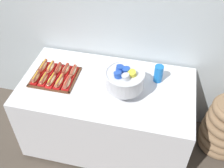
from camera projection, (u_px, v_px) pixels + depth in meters
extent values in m
plane|color=#4C4238|center=(108.00, 138.00, 2.97)|extent=(10.00, 10.00, 0.00)
cube|color=#B2BCC1|center=(119.00, 7.00, 2.44)|extent=(6.00, 0.10, 2.60)
cube|color=silver|center=(107.00, 113.00, 2.69)|extent=(1.57, 0.85, 0.75)
cylinder|color=black|center=(39.00, 148.00, 2.84)|extent=(0.05, 0.05, 0.04)
cylinder|color=black|center=(60.00, 106.00, 3.29)|extent=(0.05, 0.05, 0.04)
cylinder|color=black|center=(171.00, 126.00, 3.06)|extent=(0.05, 0.05, 0.04)
torus|color=#896B4C|center=(219.00, 141.00, 2.87)|extent=(0.45, 0.45, 0.09)
torus|color=#896B4C|center=(221.00, 136.00, 2.80)|extent=(0.47, 0.47, 0.09)
torus|color=#896B4C|center=(224.00, 129.00, 2.73)|extent=(0.46, 0.46, 0.09)
cube|color=#56331E|center=(55.00, 77.00, 2.51)|extent=(0.41, 0.36, 0.01)
cube|color=#56331E|center=(48.00, 89.00, 2.38)|extent=(0.41, 0.02, 0.01)
cube|color=#56331E|center=(62.00, 65.00, 2.63)|extent=(0.41, 0.02, 0.01)
cube|color=#56331E|center=(36.00, 73.00, 2.54)|extent=(0.02, 0.36, 0.01)
cube|color=#56331E|center=(75.00, 79.00, 2.47)|extent=(0.02, 0.36, 0.01)
cube|color=#B21414|center=(36.00, 79.00, 2.47)|extent=(0.06, 0.15, 0.02)
ellipsoid|color=tan|center=(36.00, 77.00, 2.45)|extent=(0.05, 0.14, 0.04)
cylinder|color=#9E4C38|center=(36.00, 76.00, 2.44)|extent=(0.03, 0.14, 0.03)
cylinder|color=yellow|center=(35.00, 75.00, 2.43)|extent=(0.01, 0.12, 0.01)
cube|color=red|center=(44.00, 80.00, 2.46)|extent=(0.06, 0.16, 0.02)
ellipsoid|color=tan|center=(44.00, 79.00, 2.44)|extent=(0.05, 0.15, 0.04)
cylinder|color=#9E4C38|center=(43.00, 78.00, 2.43)|extent=(0.03, 0.14, 0.03)
cylinder|color=yellow|center=(43.00, 77.00, 2.42)|extent=(0.01, 0.12, 0.01)
cube|color=red|center=(52.00, 82.00, 2.44)|extent=(0.06, 0.18, 0.02)
ellipsoid|color=beige|center=(51.00, 80.00, 2.43)|extent=(0.05, 0.17, 0.04)
cylinder|color=brown|center=(51.00, 79.00, 2.42)|extent=(0.03, 0.16, 0.03)
cylinder|color=yellow|center=(51.00, 78.00, 2.41)|extent=(0.01, 0.13, 0.01)
cube|color=#B21414|center=(60.00, 83.00, 2.43)|extent=(0.06, 0.18, 0.02)
ellipsoid|color=beige|center=(59.00, 81.00, 2.42)|extent=(0.05, 0.16, 0.04)
cylinder|color=#A8563D|center=(59.00, 80.00, 2.41)|extent=(0.03, 0.16, 0.03)
cylinder|color=yellow|center=(59.00, 79.00, 2.40)|extent=(0.01, 0.14, 0.01)
cube|color=red|center=(67.00, 84.00, 2.42)|extent=(0.07, 0.17, 0.02)
ellipsoid|color=#E0BC7F|center=(67.00, 83.00, 2.40)|extent=(0.06, 0.15, 0.04)
cylinder|color=#9E4C38|center=(67.00, 82.00, 2.40)|extent=(0.04, 0.16, 0.03)
cylinder|color=red|center=(67.00, 80.00, 2.39)|extent=(0.01, 0.13, 0.01)
cube|color=red|center=(44.00, 68.00, 2.58)|extent=(0.06, 0.18, 0.02)
ellipsoid|color=beige|center=(43.00, 66.00, 2.57)|extent=(0.05, 0.16, 0.04)
cylinder|color=#9E4C38|center=(43.00, 65.00, 2.56)|extent=(0.04, 0.16, 0.03)
cylinder|color=yellow|center=(43.00, 64.00, 2.55)|extent=(0.01, 0.14, 0.01)
cube|color=red|center=(51.00, 69.00, 2.57)|extent=(0.07, 0.17, 0.02)
ellipsoid|color=beige|center=(51.00, 67.00, 2.56)|extent=(0.06, 0.16, 0.04)
cylinder|color=#A8563D|center=(50.00, 66.00, 2.55)|extent=(0.03, 0.15, 0.03)
cylinder|color=yellow|center=(50.00, 65.00, 2.54)|extent=(0.01, 0.13, 0.01)
cube|color=red|center=(58.00, 70.00, 2.56)|extent=(0.07, 0.16, 0.02)
ellipsoid|color=#E0BC7F|center=(58.00, 69.00, 2.55)|extent=(0.05, 0.15, 0.04)
cylinder|color=brown|center=(58.00, 68.00, 2.54)|extent=(0.04, 0.14, 0.03)
cylinder|color=red|center=(58.00, 67.00, 2.53)|extent=(0.01, 0.12, 0.01)
cube|color=red|center=(66.00, 71.00, 2.55)|extent=(0.07, 0.15, 0.02)
ellipsoid|color=beige|center=(66.00, 69.00, 2.53)|extent=(0.05, 0.14, 0.04)
cylinder|color=brown|center=(65.00, 68.00, 2.52)|extent=(0.03, 0.14, 0.03)
cylinder|color=red|center=(65.00, 67.00, 2.51)|extent=(0.01, 0.12, 0.01)
cube|color=red|center=(73.00, 73.00, 2.54)|extent=(0.06, 0.16, 0.02)
ellipsoid|color=beige|center=(73.00, 71.00, 2.52)|extent=(0.05, 0.15, 0.04)
cylinder|color=#A8563D|center=(73.00, 70.00, 2.51)|extent=(0.03, 0.14, 0.03)
cylinder|color=red|center=(73.00, 69.00, 2.50)|extent=(0.01, 0.12, 0.01)
cylinder|color=silver|center=(124.00, 93.00, 2.35)|extent=(0.17, 0.17, 0.02)
cone|color=silver|center=(124.00, 89.00, 2.32)|extent=(0.06, 0.06, 0.07)
cylinder|color=silver|center=(125.00, 80.00, 2.25)|extent=(0.32, 0.32, 0.14)
torus|color=silver|center=(125.00, 73.00, 2.20)|extent=(0.33, 0.33, 0.02)
cylinder|color=yellow|center=(133.00, 76.00, 2.20)|extent=(0.11, 0.11, 0.14)
cylinder|color=#1E47B2|center=(127.00, 74.00, 2.22)|extent=(0.09, 0.07, 0.13)
cylinder|color=#1E47B2|center=(119.00, 72.00, 2.24)|extent=(0.08, 0.08, 0.13)
cylinder|color=#1E47B2|center=(119.00, 79.00, 2.18)|extent=(0.12, 0.11, 0.14)
cylinder|color=#B7BCC6|center=(127.00, 81.00, 2.17)|extent=(0.12, 0.09, 0.14)
cylinder|color=blue|center=(158.00, 76.00, 2.44)|extent=(0.08, 0.08, 0.11)
cylinder|color=blue|center=(158.00, 74.00, 2.43)|extent=(0.08, 0.08, 0.11)
cylinder|color=blue|center=(159.00, 73.00, 2.42)|extent=(0.08, 0.08, 0.11)
cylinder|color=blue|center=(159.00, 71.00, 2.40)|extent=(0.08, 0.08, 0.11)
torus|color=silver|center=(123.00, 70.00, 2.56)|extent=(0.13, 0.13, 0.04)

